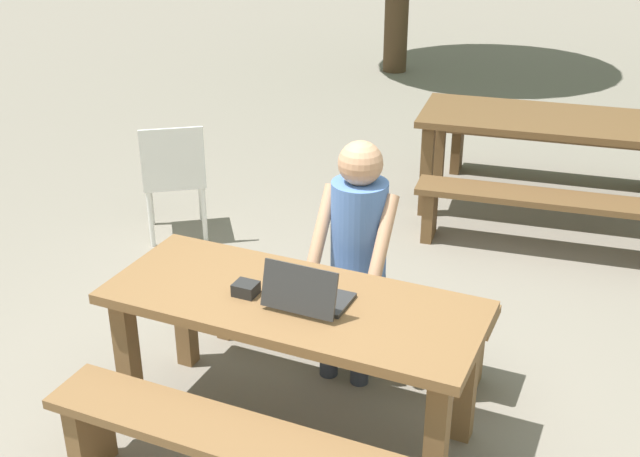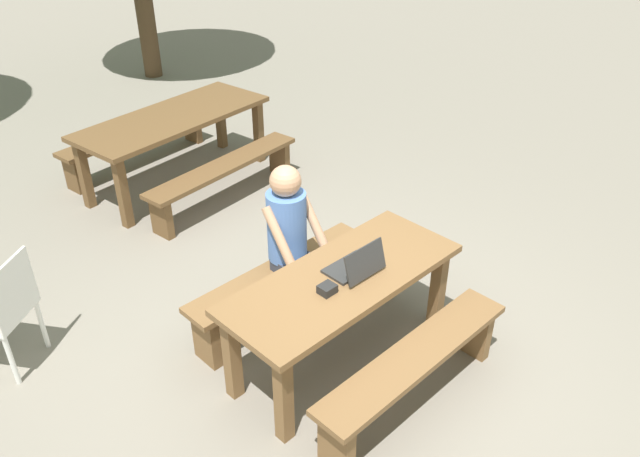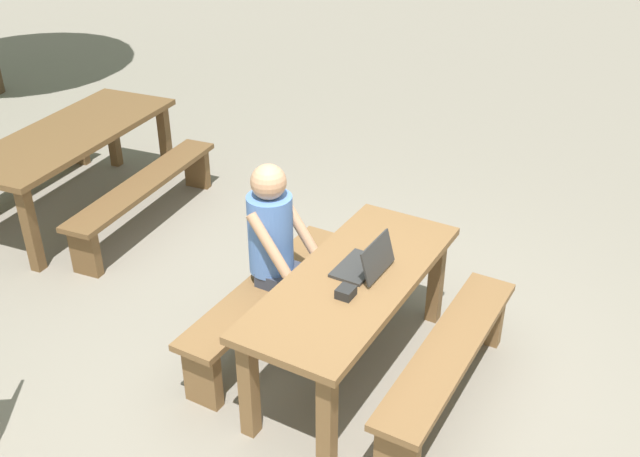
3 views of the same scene
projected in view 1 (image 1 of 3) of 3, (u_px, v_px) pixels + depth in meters
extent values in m
plane|color=gray|center=(295.00, 425.00, 3.98)|extent=(30.00, 30.00, 0.00)
cube|color=brown|center=(293.00, 302.00, 3.68)|extent=(1.76, 0.71, 0.05)
cube|color=brown|center=(128.00, 359.00, 3.91)|extent=(0.09, 0.09, 0.68)
cube|color=brown|center=(436.00, 445.00, 3.34)|extent=(0.09, 0.09, 0.68)
cube|color=brown|center=(184.00, 309.00, 4.33)|extent=(0.09, 0.09, 0.68)
cube|color=brown|center=(467.00, 378.00, 3.76)|extent=(0.09, 0.09, 0.68)
cube|color=brown|center=(226.00, 434.00, 3.26)|extent=(1.64, 0.30, 0.05)
cube|color=brown|center=(90.00, 432.00, 3.62)|extent=(0.08, 0.24, 0.41)
cube|color=brown|center=(345.00, 290.00, 4.33)|extent=(1.64, 0.30, 0.05)
cube|color=brown|center=(231.00, 300.00, 4.69)|extent=(0.08, 0.24, 0.41)
cube|color=brown|center=(472.00, 356.00, 4.17)|extent=(0.08, 0.24, 0.41)
cube|color=#2D2D2D|center=(312.00, 298.00, 3.65)|extent=(0.35, 0.22, 0.02)
cube|color=#2D2D2D|center=(299.00, 290.00, 3.49)|extent=(0.35, 0.07, 0.21)
cube|color=black|center=(300.00, 288.00, 3.49)|extent=(0.33, 0.06, 0.19)
cube|color=black|center=(246.00, 289.00, 3.68)|extent=(0.11, 0.10, 0.06)
cylinder|color=#333847|center=(329.00, 338.00, 4.28)|extent=(0.10, 0.10, 0.46)
cylinder|color=#333847|center=(360.00, 346.00, 4.21)|extent=(0.10, 0.10, 0.46)
cube|color=#333847|center=(352.00, 291.00, 4.20)|extent=(0.28, 0.28, 0.12)
cylinder|color=#517AC6|center=(359.00, 231.00, 4.14)|extent=(0.30, 0.30, 0.54)
cylinder|color=tan|center=(322.00, 227.00, 4.11)|extent=(0.07, 0.32, 0.41)
cylinder|color=tan|center=(383.00, 239.00, 3.99)|extent=(0.07, 0.32, 0.41)
sphere|color=tan|center=(361.00, 163.00, 3.98)|extent=(0.23, 0.23, 0.23)
cube|color=white|center=(174.00, 178.00, 5.81)|extent=(0.61, 0.61, 0.02)
cube|color=white|center=(173.00, 158.00, 5.52)|extent=(0.37, 0.27, 0.44)
cylinder|color=white|center=(201.00, 195.00, 6.11)|extent=(0.04, 0.04, 0.43)
cylinder|color=white|center=(150.00, 199.00, 6.04)|extent=(0.04, 0.04, 0.43)
cylinder|color=white|center=(204.00, 215.00, 5.77)|extent=(0.04, 0.04, 0.43)
cylinder|color=white|center=(151.00, 219.00, 5.70)|extent=(0.04, 0.04, 0.43)
cube|color=brown|center=(561.00, 121.00, 6.01)|extent=(2.17, 1.08, 0.05)
cube|color=brown|center=(426.00, 171.00, 6.15)|extent=(0.10, 0.10, 0.73)
cube|color=brown|center=(439.00, 145.00, 6.69)|extent=(0.10, 0.10, 0.73)
cube|color=brown|center=(551.00, 199.00, 5.53)|extent=(1.90, 0.53, 0.05)
cube|color=brown|center=(430.00, 213.00, 5.84)|extent=(0.11, 0.25, 0.39)
cube|color=brown|center=(558.00, 135.00, 6.78)|extent=(1.90, 0.53, 0.05)
cube|color=brown|center=(457.00, 150.00, 7.09)|extent=(0.11, 0.25, 0.39)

